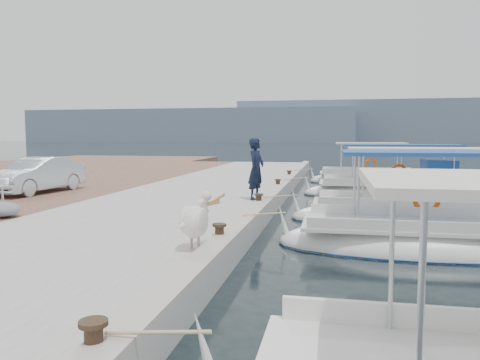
# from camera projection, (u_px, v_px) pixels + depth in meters

# --- Properties ---
(ground) EXTENTS (400.00, 400.00, 0.00)m
(ground) POSITION_uv_depth(u_px,v_px,m) (263.00, 231.00, 12.72)
(ground) COLOR black
(ground) RESTS_ON ground
(concrete_quay) EXTENTS (6.00, 40.00, 0.50)m
(concrete_quay) POSITION_uv_depth(u_px,v_px,m) (205.00, 196.00, 18.16)
(concrete_quay) COLOR #9F9F9A
(concrete_quay) RESTS_ON ground
(quay_curb) EXTENTS (0.44, 40.00, 0.12)m
(quay_curb) POSITION_uv_depth(u_px,v_px,m) (277.00, 190.00, 17.59)
(quay_curb) COLOR #A9A196
(quay_curb) RESTS_ON concrete_quay
(cobblestone_strip) EXTENTS (4.00, 40.00, 0.50)m
(cobblestone_strip) POSITION_uv_depth(u_px,v_px,m) (88.00, 193.00, 19.14)
(cobblestone_strip) COLOR brown
(cobblestone_strip) RESTS_ON ground
(distant_hills) EXTENTS (330.00, 60.00, 18.00)m
(distant_hills) POSITION_uv_depth(u_px,v_px,m) (399.00, 125.00, 203.00)
(distant_hills) COLOR slate
(distant_hills) RESTS_ON ground
(fishing_caique_b) EXTENTS (6.52, 2.52, 2.83)m
(fishing_caique_b) POSITION_uv_depth(u_px,v_px,m) (421.00, 244.00, 10.59)
(fishing_caique_b) COLOR silver
(fishing_caique_b) RESTS_ON ground
(fishing_caique_c) EXTENTS (7.61, 2.31, 2.83)m
(fishing_caique_c) POSITION_uv_depth(u_px,v_px,m) (420.00, 219.00, 13.82)
(fishing_caique_c) COLOR silver
(fishing_caique_c) RESTS_ON ground
(fishing_caique_d) EXTENTS (7.73, 2.46, 2.83)m
(fishing_caique_d) POSITION_uv_depth(u_px,v_px,m) (397.00, 192.00, 19.91)
(fishing_caique_d) COLOR silver
(fishing_caique_d) RESTS_ON ground
(fishing_caique_e) EXTENTS (6.18, 2.14, 2.83)m
(fishing_caique_e) POSITION_uv_depth(u_px,v_px,m) (367.00, 181.00, 25.71)
(fishing_caique_e) COLOR silver
(fishing_caique_e) RESTS_ON ground
(mooring_bollards) EXTENTS (0.28, 20.28, 0.33)m
(mooring_bollards) POSITION_uv_depth(u_px,v_px,m) (259.00, 198.00, 14.19)
(mooring_bollards) COLOR black
(mooring_bollards) RESTS_ON concrete_quay
(pelican) EXTENTS (0.71, 1.33, 1.04)m
(pelican) POSITION_uv_depth(u_px,v_px,m) (196.00, 220.00, 8.52)
(pelican) COLOR tan
(pelican) RESTS_ON concrete_quay
(fisherman) EXTENTS (0.65, 0.83, 2.01)m
(fisherman) POSITION_uv_depth(u_px,v_px,m) (256.00, 169.00, 15.18)
(fisherman) COLOR black
(fisherman) RESTS_ON concrete_quay
(parked_car) EXTENTS (1.80, 4.06, 1.29)m
(parked_car) POSITION_uv_depth(u_px,v_px,m) (37.00, 175.00, 17.13)
(parked_car) COLOR silver
(parked_car) RESTS_ON cobblestone_strip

